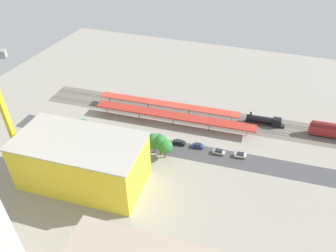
# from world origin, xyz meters

# --- Properties ---
(ground_plane) EXTENTS (200.01, 200.01, 0.00)m
(ground_plane) POSITION_xyz_m (0.00, 0.00, 0.00)
(ground_plane) COLOR gray
(ground_plane) RESTS_ON ground
(rail_bed) EXTENTS (125.58, 20.66, 0.01)m
(rail_bed) POSITION_xyz_m (0.00, -19.91, 0.00)
(rail_bed) COLOR #665E54
(rail_bed) RESTS_ON ground
(street_asphalt) EXTENTS (125.31, 15.42, 0.01)m
(street_asphalt) POSITION_xyz_m (0.00, 3.39, 0.00)
(street_asphalt) COLOR #424244
(street_asphalt) RESTS_ON ground
(track_rails) EXTENTS (124.85, 14.24, 0.12)m
(track_rails) POSITION_xyz_m (0.00, -19.91, 0.18)
(track_rails) COLOR #9E9EA8
(track_rails) RESTS_ON ground
(platform_canopy_near) EXTENTS (65.03, 8.16, 4.16)m
(platform_canopy_near) POSITION_xyz_m (3.06, -11.53, 3.91)
(platform_canopy_near) COLOR #A82D23
(platform_canopy_near) RESTS_ON ground
(platform_canopy_far) EXTENTS (59.88, 7.29, 4.22)m
(platform_canopy_far) POSITION_xyz_m (7.72, -18.62, 4.02)
(platform_canopy_far) COLOR #C63D2D
(platform_canopy_far) RESTS_ON ground
(locomotive) EXTENTS (15.13, 3.19, 4.80)m
(locomotive) POSITION_xyz_m (-32.13, -23.03, 1.69)
(locomotive) COLOR black
(locomotive) RESTS_ON ground
(passenger_coach) EXTENTS (17.26, 3.82, 5.95)m
(passenger_coach) POSITION_xyz_m (-56.99, -23.03, 3.13)
(passenger_coach) COLOR black
(passenger_coach) RESTS_ON ground
(parked_car_0) EXTENTS (4.25, 2.16, 1.69)m
(parked_car_0) POSITION_xyz_m (-25.59, -0.06, 0.76)
(parked_car_0) COLOR black
(parked_car_0) RESTS_ON ground
(parked_car_1) EXTENTS (4.36, 1.85, 1.70)m
(parked_car_1) POSITION_xyz_m (-18.10, 0.68, 0.75)
(parked_car_1) COLOR black
(parked_car_1) RESTS_ON ground
(parked_car_2) EXTENTS (4.22, 2.20, 1.63)m
(parked_car_2) POSITION_xyz_m (-10.14, -0.18, 0.73)
(parked_car_2) COLOR black
(parked_car_2) RESTS_ON ground
(parked_car_3) EXTENTS (4.77, 1.93, 1.69)m
(parked_car_3) POSITION_xyz_m (-3.07, 0.22, 0.76)
(parked_car_3) COLOR black
(parked_car_3) RESTS_ON ground
(parked_car_4) EXTENTS (4.46, 1.83, 1.68)m
(parked_car_4) POSITION_xyz_m (5.42, -0.35, 0.76)
(parked_car_4) COLOR black
(parked_car_4) RESTS_ON ground
(parked_car_5) EXTENTS (4.33, 2.25, 1.58)m
(parked_car_5) POSITION_xyz_m (12.64, -0.24, 0.70)
(parked_car_5) COLOR black
(parked_car_5) RESTS_ON ground
(construction_building) EXTENTS (38.95, 21.03, 16.11)m
(construction_building) POSITION_xyz_m (19.87, 27.65, 8.06)
(construction_building) COLOR yellow
(construction_building) RESTS_ON ground
(construction_roof_slab) EXTENTS (39.58, 21.66, 0.40)m
(construction_roof_slab) POSITION_xyz_m (19.87, 27.65, 16.31)
(construction_roof_slab) COLOR #ADA89E
(construction_roof_slab) RESTS_ON construction_building
(box_truck_0) EXTENTS (9.97, 3.81, 3.26)m
(box_truck_0) POSITION_xyz_m (34.42, 12.38, 1.61)
(box_truck_0) COLOR black
(box_truck_0) RESTS_ON ground
(street_tree_0) EXTENTS (5.29, 5.29, 8.25)m
(street_tree_0) POSITION_xyz_m (1.27, 7.89, 5.58)
(street_tree_0) COLOR brown
(street_tree_0) RESTS_ON ground
(street_tree_1) EXTENTS (5.64, 5.64, 7.88)m
(street_tree_1) POSITION_xyz_m (3.83, 7.43, 5.04)
(street_tree_1) COLOR brown
(street_tree_1) RESTS_ON ground
(street_tree_2) EXTENTS (4.96, 4.96, 7.80)m
(street_tree_2) POSITION_xyz_m (31.97, 7.59, 5.30)
(street_tree_2) COLOR brown
(street_tree_2) RESTS_ON ground
(street_tree_3) EXTENTS (5.18, 5.18, 7.93)m
(street_tree_3) POSITION_xyz_m (13.94, 9.27, 5.32)
(street_tree_3) COLOR brown
(street_tree_3) RESTS_ON ground
(street_tree_4) EXTENTS (5.16, 5.16, 7.59)m
(street_tree_4) POSITION_xyz_m (-0.66, 8.73, 4.98)
(street_tree_4) COLOR brown
(street_tree_4) RESTS_ON ground
(traffic_light) EXTENTS (0.50, 0.36, 7.33)m
(traffic_light) POSITION_xyz_m (10.49, 8.15, 4.80)
(traffic_light) COLOR #333333
(traffic_light) RESTS_ON ground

